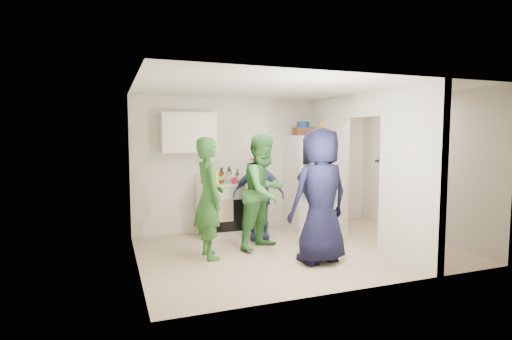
% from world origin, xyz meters
% --- Properties ---
extents(floor, '(4.80, 4.80, 0.00)m').
position_xyz_m(floor, '(0.00, 0.00, 0.00)').
color(floor, tan).
rests_on(floor, ground).
extents(wall_back, '(4.80, 0.00, 4.80)m').
position_xyz_m(wall_back, '(0.00, 1.70, 1.25)').
color(wall_back, silver).
rests_on(wall_back, floor).
extents(wall_front, '(4.80, 0.00, 4.80)m').
position_xyz_m(wall_front, '(0.00, -1.70, 1.25)').
color(wall_front, silver).
rests_on(wall_front, floor).
extents(wall_left, '(0.00, 3.40, 3.40)m').
position_xyz_m(wall_left, '(-2.40, 0.00, 1.25)').
color(wall_left, silver).
rests_on(wall_left, floor).
extents(wall_right, '(0.00, 3.40, 3.40)m').
position_xyz_m(wall_right, '(2.40, 0.00, 1.25)').
color(wall_right, silver).
rests_on(wall_right, floor).
extents(ceiling, '(4.80, 4.80, 0.00)m').
position_xyz_m(ceiling, '(0.00, 0.00, 2.50)').
color(ceiling, white).
rests_on(ceiling, wall_back).
extents(partition_pier_back, '(0.12, 1.20, 2.50)m').
position_xyz_m(partition_pier_back, '(1.20, 1.10, 1.25)').
color(partition_pier_back, silver).
rests_on(partition_pier_back, floor).
extents(partition_pier_front, '(0.12, 1.20, 2.50)m').
position_xyz_m(partition_pier_front, '(1.20, -1.10, 1.25)').
color(partition_pier_front, silver).
rests_on(partition_pier_front, floor).
extents(partition_header, '(0.12, 1.00, 0.40)m').
position_xyz_m(partition_header, '(1.20, 0.00, 2.30)').
color(partition_header, silver).
rests_on(partition_header, partition_pier_back).
extents(stove, '(0.79, 0.66, 0.94)m').
position_xyz_m(stove, '(-0.88, 1.37, 0.47)').
color(stove, white).
rests_on(stove, floor).
extents(upper_cabinet, '(0.95, 0.34, 0.70)m').
position_xyz_m(upper_cabinet, '(-1.40, 1.52, 1.85)').
color(upper_cabinet, silver).
rests_on(upper_cabinet, wall_back).
extents(fridge, '(0.74, 0.72, 1.80)m').
position_xyz_m(fridge, '(0.90, 1.34, 0.90)').
color(fridge, silver).
rests_on(fridge, floor).
extents(wicker_basket, '(0.35, 0.25, 0.15)m').
position_xyz_m(wicker_basket, '(0.80, 1.39, 1.87)').
color(wicker_basket, brown).
rests_on(wicker_basket, fridge).
extents(blue_bowl, '(0.24, 0.24, 0.11)m').
position_xyz_m(blue_bowl, '(0.80, 1.39, 2.00)').
color(blue_bowl, navy).
rests_on(blue_bowl, wicker_basket).
extents(yellow_cup_stack_top, '(0.09, 0.09, 0.25)m').
position_xyz_m(yellow_cup_stack_top, '(1.12, 1.24, 1.92)').
color(yellow_cup_stack_top, yellow).
rests_on(yellow_cup_stack_top, fridge).
extents(wall_clock, '(0.22, 0.02, 0.22)m').
position_xyz_m(wall_clock, '(0.05, 1.68, 1.70)').
color(wall_clock, white).
rests_on(wall_clock, wall_back).
extents(spice_shelf, '(0.35, 0.08, 0.03)m').
position_xyz_m(spice_shelf, '(0.00, 1.65, 1.35)').
color(spice_shelf, olive).
rests_on(spice_shelf, wall_back).
extents(nook_window, '(0.03, 0.70, 0.80)m').
position_xyz_m(nook_window, '(2.38, 0.20, 1.65)').
color(nook_window, black).
rests_on(nook_window, wall_right).
extents(nook_window_frame, '(0.04, 0.76, 0.86)m').
position_xyz_m(nook_window_frame, '(2.36, 0.20, 1.65)').
color(nook_window_frame, white).
rests_on(nook_window_frame, wall_right).
extents(nook_valance, '(0.04, 0.82, 0.18)m').
position_xyz_m(nook_valance, '(2.34, 0.20, 2.00)').
color(nook_valance, white).
rests_on(nook_valance, wall_right).
extents(yellow_cup_stack_stove, '(0.09, 0.09, 0.25)m').
position_xyz_m(yellow_cup_stack_stove, '(-1.00, 1.15, 1.06)').
color(yellow_cup_stack_stove, '#FFF815').
rests_on(yellow_cup_stack_stove, stove).
extents(red_cup, '(0.09, 0.09, 0.12)m').
position_xyz_m(red_cup, '(-0.66, 1.17, 1.00)').
color(red_cup, red).
rests_on(red_cup, stove).
extents(person_green_left, '(0.45, 0.67, 1.78)m').
position_xyz_m(person_green_left, '(-1.37, 0.12, 0.89)').
color(person_green_left, '#2B692A').
rests_on(person_green_left, floor).
extents(person_green_center, '(1.11, 1.04, 1.82)m').
position_xyz_m(person_green_center, '(-0.44, 0.31, 0.91)').
color(person_green_center, '#418B3D').
rests_on(person_green_center, floor).
extents(person_denim, '(0.96, 0.62, 1.53)m').
position_xyz_m(person_denim, '(-0.33, 0.85, 0.76)').
color(person_denim, '#3A567F').
rests_on(person_denim, floor).
extents(person_navy, '(1.01, 0.74, 1.91)m').
position_xyz_m(person_navy, '(0.04, -0.64, 0.95)').
color(person_navy, black).
rests_on(person_navy, floor).
extents(person_nook, '(0.89, 1.15, 1.56)m').
position_xyz_m(person_nook, '(1.80, 0.03, 0.78)').
color(person_nook, black).
rests_on(person_nook, floor).
extents(bottle_a, '(0.06, 0.06, 0.25)m').
position_xyz_m(bottle_a, '(-1.16, 1.48, 1.06)').
color(bottle_a, brown).
rests_on(bottle_a, stove).
extents(bottle_b, '(0.08, 0.08, 0.33)m').
position_xyz_m(bottle_b, '(-1.04, 1.30, 1.10)').
color(bottle_b, '#184A1D').
rests_on(bottle_b, stove).
extents(bottle_c, '(0.07, 0.07, 0.30)m').
position_xyz_m(bottle_c, '(-0.96, 1.52, 1.09)').
color(bottle_c, '#A9B0B7').
rests_on(bottle_c, stove).
extents(bottle_d, '(0.08, 0.08, 0.27)m').
position_xyz_m(bottle_d, '(-0.87, 1.30, 1.07)').
color(bottle_d, '#653111').
rests_on(bottle_d, stove).
extents(bottle_e, '(0.07, 0.07, 0.26)m').
position_xyz_m(bottle_e, '(-0.79, 1.54, 1.07)').
color(bottle_e, '#A9B1BC').
rests_on(bottle_e, stove).
extents(bottle_f, '(0.08, 0.08, 0.31)m').
position_xyz_m(bottle_f, '(-0.68, 1.40, 1.09)').
color(bottle_f, black).
rests_on(bottle_f, stove).
extents(bottle_g, '(0.06, 0.06, 0.24)m').
position_xyz_m(bottle_g, '(-0.63, 1.50, 1.06)').
color(bottle_g, brown).
rests_on(bottle_g, stove).
extents(bottle_h, '(0.06, 0.06, 0.31)m').
position_xyz_m(bottle_h, '(-1.17, 1.26, 1.09)').
color(bottle_h, '#B3B6C0').
rests_on(bottle_h, stove).
extents(bottle_i, '(0.07, 0.07, 0.28)m').
position_xyz_m(bottle_i, '(-0.81, 1.45, 1.08)').
color(bottle_i, '#4D390D').
rests_on(bottle_i, stove).
extents(bottle_j, '(0.07, 0.07, 0.26)m').
position_xyz_m(bottle_j, '(-0.57, 1.28, 1.07)').
color(bottle_j, '#1F5D2B').
rests_on(bottle_j, stove).
extents(bottle_k, '(0.06, 0.06, 0.29)m').
position_xyz_m(bottle_k, '(-1.09, 1.41, 1.09)').
color(bottle_k, brown).
rests_on(bottle_k, stove).
extents(bottle_l, '(0.08, 0.08, 0.30)m').
position_xyz_m(bottle_l, '(-0.75, 1.22, 1.09)').
color(bottle_l, gray).
rests_on(bottle_l, stove).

